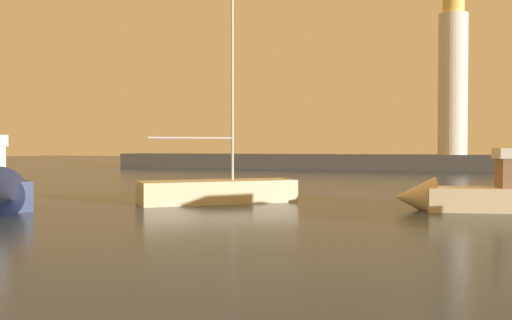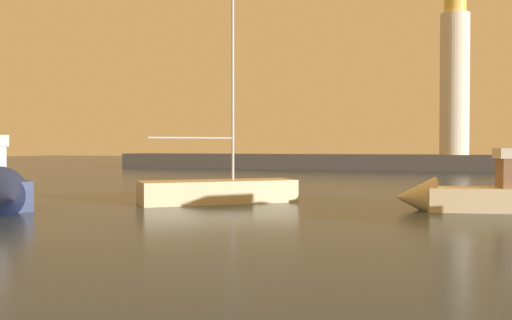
# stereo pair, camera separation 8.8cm
# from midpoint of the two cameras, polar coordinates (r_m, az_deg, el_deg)

# --- Properties ---
(ground_plane) EXTENTS (220.00, 220.00, 0.00)m
(ground_plane) POSITION_cam_midpoint_polar(r_m,az_deg,el_deg) (34.29, 9.48, -2.99)
(ground_plane) COLOR #2D3D51
(breakwater) EXTENTS (68.01, 5.01, 1.71)m
(breakwater) POSITION_cam_midpoint_polar(r_m,az_deg,el_deg) (65.54, 14.08, -0.23)
(breakwater) COLOR #423F3D
(breakwater) RESTS_ON ground_plane
(lighthouse) EXTENTS (3.03, 3.03, 18.28)m
(lighthouse) POSITION_cam_midpoint_polar(r_m,az_deg,el_deg) (65.74, 18.77, 8.06)
(lighthouse) COLOR silver
(lighthouse) RESTS_ON breakwater
(motorboat_3) EXTENTS (7.19, 2.98, 2.83)m
(motorboat_3) POSITION_cam_midpoint_polar(r_m,az_deg,el_deg) (24.72, 21.66, -2.85)
(motorboat_3) COLOR beige
(motorboat_3) RESTS_ON ground_plane
(sailboat_moored) EXTENTS (6.78, 6.16, 11.74)m
(sailboat_moored) POSITION_cam_midpoint_polar(r_m,az_deg,el_deg) (26.51, -3.87, -2.98)
(sailboat_moored) COLOR beige
(sailboat_moored) RESTS_ON ground_plane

